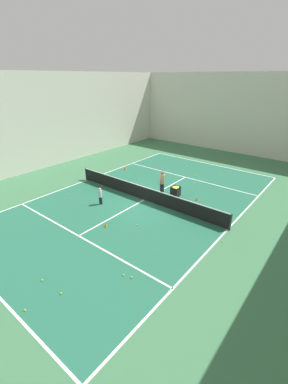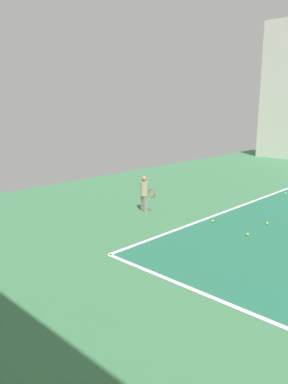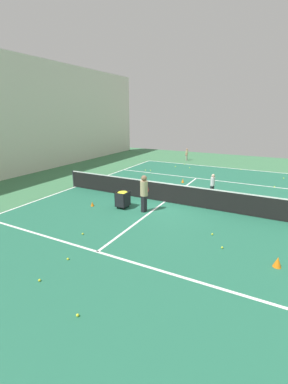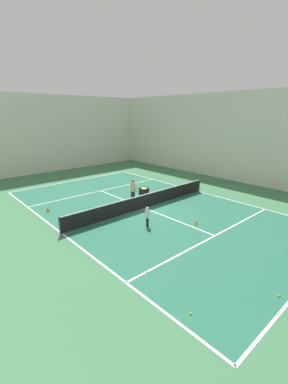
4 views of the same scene
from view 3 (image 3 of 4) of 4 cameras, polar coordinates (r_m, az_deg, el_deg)
ground_plane at (r=13.02m, az=4.61°, el=-2.19°), size 34.84×34.84×0.00m
court_playing_area at (r=13.02m, az=4.61°, el=-2.19°), size 11.77×20.04×0.00m
line_baseline_near at (r=22.29m, az=14.88°, el=5.49°), size 11.77×0.10×0.00m
line_sideline_right at (r=16.12m, az=-14.98°, el=1.12°), size 0.10×20.04×0.00m
line_service_near at (r=18.02m, az=11.56°, el=3.03°), size 11.77×0.10×0.00m
line_service_far at (r=8.66m, az=-10.33°, el=-12.94°), size 11.77×0.10×0.00m
line_centre_service at (r=13.01m, az=4.62°, el=-2.17°), size 0.10×11.02×0.00m
hall_enclosure_right at (r=19.70m, az=-28.21°, el=14.49°), size 0.15×31.14×8.10m
tennis_net at (r=12.85m, az=4.67°, el=-0.02°), size 12.07×0.10×1.00m
player_near_baseline at (r=24.68m, az=9.48°, el=8.41°), size 0.24×0.56×1.11m
coach_at_net at (r=11.42m, az=0.01°, el=0.20°), size 0.36×0.68×1.69m
child_midcourt at (r=14.36m, az=15.00°, el=1.93°), size 0.31×0.31×1.17m
ball_cart at (r=12.04m, az=-4.77°, el=-0.95°), size 0.51×0.60×0.81m
training_cone_0 at (r=12.60m, az=-11.40°, el=-2.62°), size 0.17×0.17×0.22m
training_cone_1 at (r=16.69m, az=8.62°, el=2.53°), size 0.17×0.17×0.27m
training_cone_2 at (r=8.64m, az=27.54°, el=-13.63°), size 0.24×0.24×0.32m
tennis_ball_0 at (r=21.22m, az=10.11°, el=5.32°), size 0.07×0.07×0.07m
tennis_ball_1 at (r=9.88m, az=14.92°, el=-9.04°), size 0.07×0.07×0.07m
tennis_ball_3 at (r=21.56m, az=20.76°, el=4.65°), size 0.07×0.07×0.07m
tennis_ball_4 at (r=17.19m, az=-12.77°, el=2.38°), size 0.07×0.07×0.07m
tennis_ball_5 at (r=22.61m, az=8.96°, el=6.10°), size 0.07×0.07×0.07m
tennis_ball_7 at (r=6.45m, az=-14.55°, el=-24.98°), size 0.07×0.07×0.07m
tennis_ball_8 at (r=17.39m, az=26.99°, el=1.07°), size 0.07×0.07×0.07m
tennis_ball_9 at (r=16.12m, az=2.95°, el=1.81°), size 0.07×0.07×0.07m
tennis_ball_11 at (r=14.67m, az=26.33°, el=-1.57°), size 0.07×0.07×0.07m
tennis_ball_12 at (r=20.04m, az=0.36°, el=4.90°), size 0.07×0.07×0.07m
tennis_ball_13 at (r=9.07m, az=16.97°, el=-11.72°), size 0.07×0.07×0.07m
tennis_ball_15 at (r=8.42m, az=-16.56°, el=-14.07°), size 0.07×0.07×0.07m
tennis_ball_16 at (r=9.85m, az=-13.47°, el=-9.02°), size 0.07×0.07×0.07m
tennis_ball_17 at (r=7.75m, az=-22.22°, el=-17.70°), size 0.07×0.07×0.07m
tennis_ball_18 at (r=21.54m, az=7.00°, el=5.63°), size 0.07×0.07×0.07m
tennis_ball_20 at (r=19.95m, az=28.63°, el=2.71°), size 0.07×0.07×0.07m
tennis_ball_21 at (r=19.99m, az=1.46°, el=4.86°), size 0.07×0.07×0.07m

